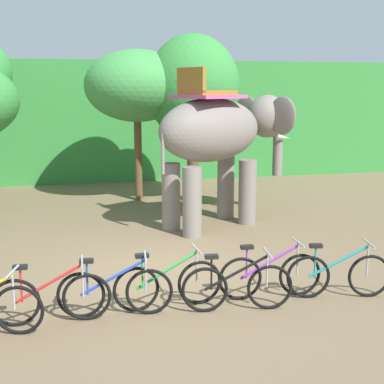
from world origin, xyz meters
TOP-DOWN VIEW (x-y plane):
  - ground_plane at (0.00, 0.00)m, footprint 80.00×80.00m
  - foliage_hedge at (0.00, 12.62)m, footprint 36.00×6.00m
  - tree_center at (0.33, 6.47)m, footprint 3.02×3.02m
  - tree_center_right at (1.89, 6.04)m, footprint 2.71×2.71m
  - elephant at (1.94, 3.22)m, footprint 4.11×3.11m
  - bike_red at (-1.93, -1.63)m, footprint 1.71×0.52m
  - bike_blue at (-1.02, -1.59)m, footprint 1.71×0.52m
  - bike_green at (-0.20, -1.46)m, footprint 1.71×0.52m
  - bike_black at (0.80, -1.80)m, footprint 1.70×0.52m
  - bike_purple at (1.47, -1.44)m, footprint 1.71×0.52m
  - bike_teal at (2.55, -1.67)m, footprint 1.69×0.52m

SIDE VIEW (x-z plane):
  - ground_plane at x=0.00m, z-range 0.00..0.00m
  - bike_red at x=-1.93m, z-range -0.07..0.85m
  - bike_blue at x=-1.02m, z-range -0.07..0.85m
  - bike_green at x=-0.20m, z-range -0.07..0.85m
  - bike_black at x=0.80m, z-range -0.07..0.85m
  - bike_purple at x=1.47m, z-range -0.07..0.85m
  - bike_teal at x=2.55m, z-range -0.07..0.85m
  - foliage_hedge at x=0.00m, z-range 0.00..4.26m
  - elephant at x=1.94m, z-range 0.31..4.09m
  - tree_center_right at x=1.89m, z-range 0.88..5.72m
  - tree_center at x=0.33m, z-range 1.16..5.58m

